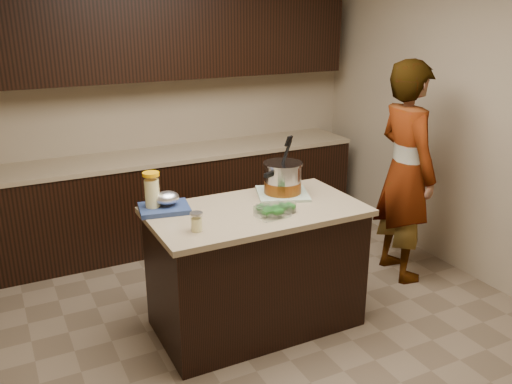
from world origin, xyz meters
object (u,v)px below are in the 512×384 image
lemonade_pitcher (152,194)px  person (406,172)px  stock_pot (283,180)px  island (256,268)px

lemonade_pitcher → person: bearing=-2.6°
stock_pot → lemonade_pitcher: stock_pot is taller
lemonade_pitcher → person: person is taller
stock_pot → lemonade_pitcher: size_ratio=1.51×
stock_pot → person: (1.17, 0.01, -0.10)m
island → stock_pot: bearing=29.0°
island → lemonade_pitcher: lemonade_pitcher is taller
island → person: 1.55m
island → person: bearing=6.7°
stock_pot → person: size_ratio=0.22×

